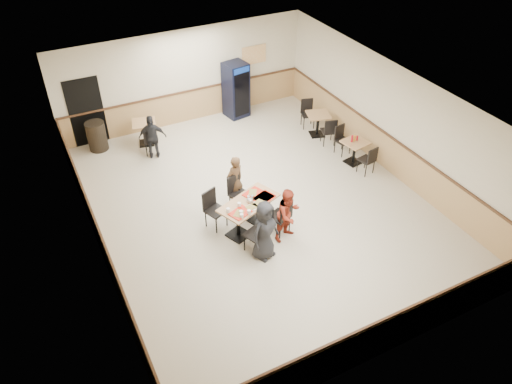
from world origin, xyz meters
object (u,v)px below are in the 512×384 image
main_table (249,211)px  diner_woman_left (265,230)px  trash_bin (97,136)px  diner_woman_right (288,214)px  side_table_near (355,149)px  pepsi_cooler (236,90)px  side_table_far (318,121)px  back_table (145,130)px  lone_diner (153,137)px  diner_man_opposite (235,181)px

main_table → diner_woman_left: diner_woman_left is taller
diner_woman_left → trash_bin: 6.66m
main_table → diner_woman_right: bearing=-67.6°
side_table_near → pepsi_cooler: 4.49m
side_table_far → diner_woman_right: bearing=-130.9°
main_table → trash_bin: 5.77m
side_table_far → trash_bin: trash_bin is taller
diner_woman_left → back_table: bearing=77.8°
back_table → trash_bin: (-1.36, 0.35, -0.04)m
main_table → diner_woman_right: size_ratio=1.21×
main_table → trash_bin: size_ratio=1.86×
side_table_far → pepsi_cooler: (-1.69, 2.31, 0.43)m
back_table → diner_woman_right: bearing=-72.8°
back_table → pepsi_cooler: bearing=7.0°
pepsi_cooler → trash_bin: (-4.57, -0.04, -0.46)m
lone_diner → back_table: bearing=-71.8°
lone_diner → back_table: 0.85m
lone_diner → diner_man_opposite: bearing=129.1°
trash_bin → diner_woman_right: bearing=-62.5°
main_table → side_table_near: (3.93, 1.18, -0.06)m
diner_woman_left → lone_diner: 5.15m
diner_man_opposite → side_table_near: 3.83m
side_table_far → diner_woman_left: bearing=-134.9°
main_table → side_table_near: size_ratio=2.17×
main_table → diner_man_opposite: size_ratio=1.16×
pepsi_cooler → diner_man_opposite: bearing=-125.2°
diner_man_opposite → trash_bin: (-2.52, 4.23, -0.27)m
trash_bin → lone_diner: bearing=-41.0°
side_table_near → trash_bin: size_ratio=0.86×
lone_diner → trash_bin: 1.81m
diner_woman_left → trash_bin: size_ratio=1.69×
main_table → diner_woman_left: 1.04m
diner_woman_left → diner_woman_right: (0.78, 0.31, -0.07)m
side_table_near → main_table: bearing=-163.3°
back_table → trash_bin: size_ratio=0.94×
diner_man_opposite → pepsi_cooler: size_ratio=0.78×
side_table_far → back_table: 5.26m
side_table_far → lone_diner: bearing=167.5°
diner_woman_left → side_table_near: size_ratio=1.98×
diner_woman_right → side_table_far: diner_woman_right is taller
diner_woman_left → pepsi_cooler: size_ratio=0.83×
trash_bin → diner_woman_left: bearing=-69.8°
side_table_near → trash_bin: trash_bin is taller
diner_woman_left → pepsi_cooler: 6.69m
diner_man_opposite → lone_diner: 3.27m
back_table → pepsi_cooler: size_ratio=0.46×
side_table_near → side_table_far: (-0.08, 1.79, 0.02)m
diner_woman_right → trash_bin: size_ratio=1.54×
diner_woman_left → side_table_far: diner_woman_left is taller
lone_diner → side_table_near: 5.76m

